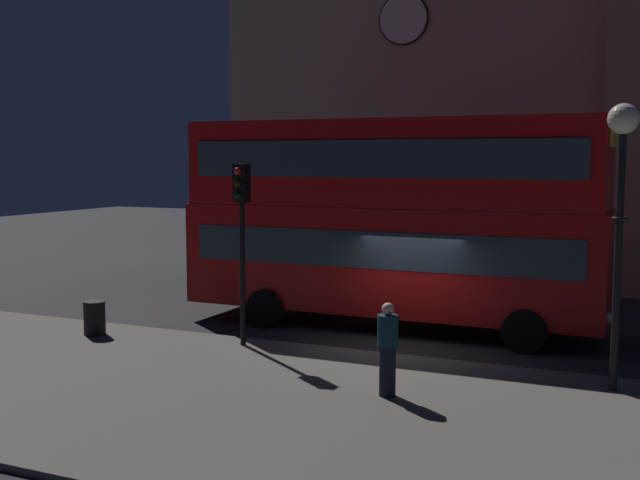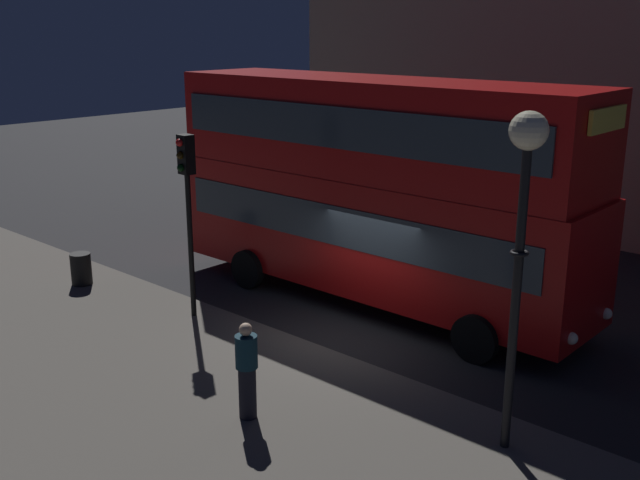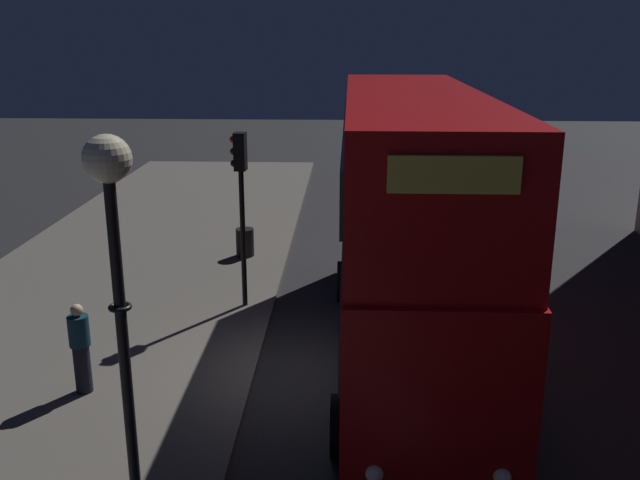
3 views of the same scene
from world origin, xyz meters
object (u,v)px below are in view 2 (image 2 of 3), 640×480
pedestrian (247,370)px  litter_bin (81,269)px  traffic_light_near_kerb (187,188)px  street_lamp (524,196)px  double_decker_bus (373,182)px

pedestrian → litter_bin: bearing=128.5°
litter_bin → pedestrian: bearing=-12.3°
traffic_light_near_kerb → pedestrian: bearing=-24.5°
traffic_light_near_kerb → litter_bin: traffic_light_near_kerb is taller
traffic_light_near_kerb → pedestrian: traffic_light_near_kerb is taller
traffic_light_near_kerb → street_lamp: bearing=1.9°
traffic_light_near_kerb → pedestrian: (4.29, -2.29, -2.08)m
street_lamp → litter_bin: size_ratio=6.45×
street_lamp → pedestrian: size_ratio=3.08×
double_decker_bus → litter_bin: size_ratio=13.41×
double_decker_bus → street_lamp: bearing=-34.4°
street_lamp → pedestrian: bearing=-150.5°
double_decker_bus → street_lamp: street_lamp is taller
double_decker_bus → street_lamp: (5.69, -3.88, 1.17)m
pedestrian → litter_bin: (-8.09, 1.76, -0.46)m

